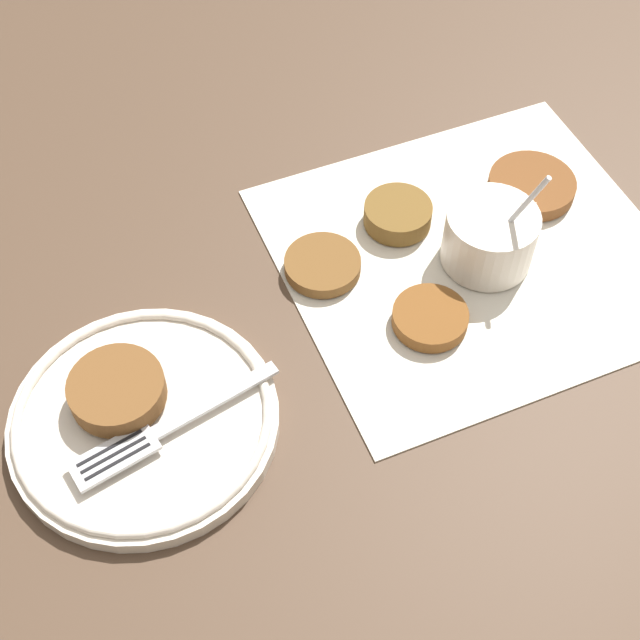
{
  "coord_description": "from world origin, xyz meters",
  "views": [
    {
      "loc": [
        -0.43,
        -0.39,
        0.65
      ],
      "look_at": [
        -0.2,
        0.01,
        0.02
      ],
      "focal_mm": 50.0,
      "sensor_mm": 36.0,
      "label": 1
    }
  ],
  "objects_px": {
    "fritter_on_plate": "(117,390)",
    "fork": "(155,433)",
    "sauce_bowl": "(490,239)",
    "serving_plate": "(143,417)"
  },
  "relations": [
    {
      "from": "sauce_bowl",
      "to": "serving_plate",
      "type": "relative_size",
      "value": 0.53
    },
    {
      "from": "serving_plate",
      "to": "fritter_on_plate",
      "type": "relative_size",
      "value": 2.81
    },
    {
      "from": "fritter_on_plate",
      "to": "fork",
      "type": "height_order",
      "value": "fritter_on_plate"
    },
    {
      "from": "sauce_bowl",
      "to": "fritter_on_plate",
      "type": "height_order",
      "value": "sauce_bowl"
    },
    {
      "from": "serving_plate",
      "to": "fritter_on_plate",
      "type": "distance_m",
      "value": 0.03
    },
    {
      "from": "fritter_on_plate",
      "to": "serving_plate",
      "type": "bearing_deg",
      "value": -64.83
    },
    {
      "from": "sauce_bowl",
      "to": "fritter_on_plate",
      "type": "xyz_separation_m",
      "value": [
        -0.36,
        0.02,
        0.0
      ]
    },
    {
      "from": "serving_plate",
      "to": "fritter_on_plate",
      "type": "height_order",
      "value": "fritter_on_plate"
    },
    {
      "from": "fork",
      "to": "serving_plate",
      "type": "bearing_deg",
      "value": 93.78
    },
    {
      "from": "fritter_on_plate",
      "to": "fork",
      "type": "distance_m",
      "value": 0.05
    }
  ]
}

